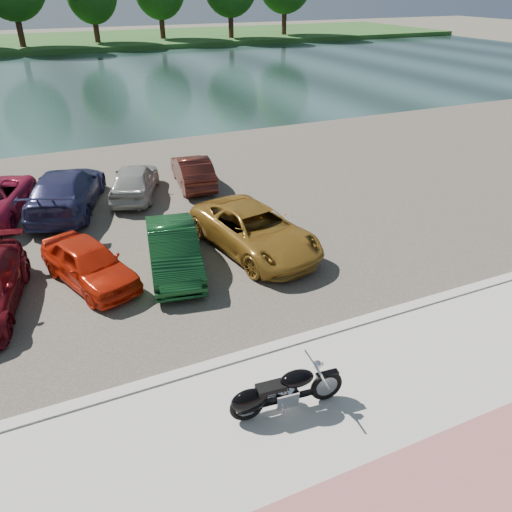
% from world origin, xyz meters
% --- Properties ---
extents(ground, '(200.00, 200.00, 0.00)m').
position_xyz_m(ground, '(0.00, 0.00, 0.00)').
color(ground, '#595447').
rests_on(ground, ground).
extents(promenade, '(60.00, 6.00, 0.10)m').
position_xyz_m(promenade, '(0.00, -1.00, 0.05)').
color(promenade, '#B5B4AA').
rests_on(promenade, ground).
extents(pink_path, '(60.00, 2.00, 0.01)m').
position_xyz_m(pink_path, '(0.00, -2.50, 0.10)').
color(pink_path, '#9B5858').
rests_on(pink_path, promenade).
extents(kerb, '(60.00, 0.30, 0.14)m').
position_xyz_m(kerb, '(0.00, 2.00, 0.07)').
color(kerb, '#B5B4AA').
rests_on(kerb, ground).
extents(parking_lot, '(60.00, 18.00, 0.04)m').
position_xyz_m(parking_lot, '(0.00, 11.00, 0.02)').
color(parking_lot, '#3C3730').
rests_on(parking_lot, ground).
extents(river, '(120.00, 40.00, 0.00)m').
position_xyz_m(river, '(0.00, 40.00, 0.00)').
color(river, '#182B27').
rests_on(river, ground).
extents(far_bank, '(120.00, 24.00, 0.60)m').
position_xyz_m(far_bank, '(0.00, 72.00, 0.30)').
color(far_bank, '#224E1B').
rests_on(far_bank, ground).
extents(motorcycle, '(2.33, 0.75, 1.05)m').
position_xyz_m(motorcycle, '(-0.91, 0.23, 0.56)').
color(motorcycle, black).
rests_on(motorcycle, promenade).
extents(car_4, '(2.62, 3.87, 1.22)m').
position_xyz_m(car_4, '(-3.46, 6.72, 0.65)').
color(car_4, red).
rests_on(car_4, parking_lot).
extents(car_5, '(2.07, 4.14, 1.30)m').
position_xyz_m(car_5, '(-1.14, 6.42, 0.69)').
color(car_5, '#103B19').
rests_on(car_5, parking_lot).
extents(car_6, '(3.11, 5.24, 1.36)m').
position_xyz_m(car_6, '(1.49, 6.59, 0.72)').
color(car_6, olive).
rests_on(car_6, parking_lot).
extents(car_11, '(3.66, 5.61, 1.51)m').
position_xyz_m(car_11, '(-3.46, 12.33, 0.80)').
color(car_11, navy).
rests_on(car_11, parking_lot).
extents(car_12, '(2.81, 4.14, 1.31)m').
position_xyz_m(car_12, '(-0.92, 12.62, 0.69)').
color(car_12, '#AAABA6').
rests_on(car_12, parking_lot).
extents(car_13, '(1.73, 3.83, 1.22)m').
position_xyz_m(car_13, '(1.52, 12.85, 0.65)').
color(car_13, '#411611').
rests_on(car_13, parking_lot).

